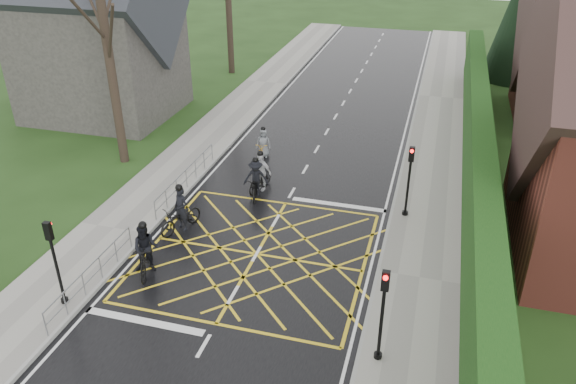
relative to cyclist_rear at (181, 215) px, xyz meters
The scene contains 18 objects.
ground 3.59m from the cyclist_rear, 13.72° to the right, with size 120.00×120.00×0.00m, color #1A3210.
road 3.59m from the cyclist_rear, 13.72° to the right, with size 9.00×80.00×0.01m, color black.
sidewalk_right 9.48m from the cyclist_rear, ahead, with size 3.00×80.00×0.15m, color gray.
sidewalk_left 2.77m from the cyclist_rear, 162.00° to the right, with size 3.00×80.00×0.15m, color gray.
stone_wall 12.31m from the cyclist_rear, 24.80° to the left, with size 0.50×38.00×0.70m, color slate.
hedge 12.40m from the cyclist_rear, 24.80° to the left, with size 0.90×38.00×2.80m, color black.
conifer 29.21m from the cyclist_rear, 60.61° to the left, with size 4.60×4.60×10.00m.
church 15.66m from the cyclist_rear, 132.16° to the left, with size 8.80×7.80×11.00m.
railing_south 4.51m from the cyclist_rear, 105.77° to the right, with size 0.05×5.04×1.03m.
railing_north 3.39m from the cyclist_rear, 111.16° to the left, with size 0.05×6.04×1.03m.
traffic_light_ne 9.22m from the cyclist_rear, 21.50° to the left, with size 0.24×0.31×3.21m.
traffic_light_se 9.96m from the cyclist_rear, 30.59° to the right, with size 0.24×0.31×3.21m.
traffic_light_sw 5.68m from the cyclist_rear, 107.43° to the right, with size 0.24×0.31×3.21m.
cyclist_rear is the anchor object (origin of this frame).
cyclist_back 2.90m from the cyclist_rear, 89.55° to the right, with size 1.20×2.12×2.05m.
cyclist_mid 4.02m from the cyclist_rear, 60.98° to the left, with size 1.22×2.01×1.85m.
cyclist_front 4.54m from the cyclist_rear, 64.03° to the left, with size 1.10×1.99×1.92m.
cyclist_lead 7.56m from the cyclist_rear, 82.28° to the left, with size 0.85×1.76×1.64m.
Camera 1 is at (5.84, -16.43, 12.06)m, focal length 35.00 mm.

